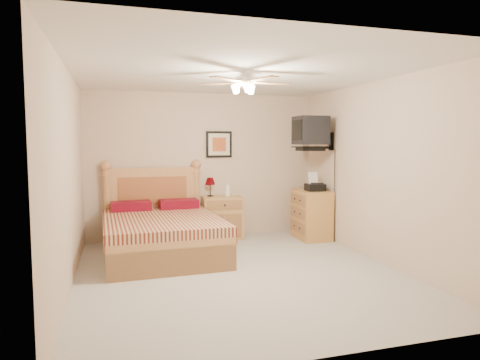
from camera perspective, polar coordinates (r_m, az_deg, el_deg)
name	(u,v)px	position (r m, az deg, el deg)	size (l,w,h in m)	color
floor	(240,273)	(5.56, -0.01, -12.27)	(4.50, 4.50, 0.00)	#AAA69A
ceiling	(240,73)	(5.37, -0.01, 14.10)	(4.00, 4.50, 0.04)	white
wall_back	(204,166)	(7.50, -4.85, 1.93)	(4.00, 0.04, 2.50)	#CCB296
wall_front	(325,197)	(3.24, 11.28, -2.20)	(4.00, 0.04, 2.50)	#CCB296
wall_left	(68,179)	(5.13, -21.96, 0.17)	(0.04, 4.50, 2.50)	#CCB296
wall_right	(379,172)	(6.19, 18.06, 1.05)	(0.04, 4.50, 2.50)	#CCB296
bed	(162,209)	(6.32, -10.40, -3.88)	(1.61, 2.11, 1.37)	#C27E41
nightstand	(222,217)	(7.43, -2.37, -4.99)	(0.67, 0.50, 0.73)	tan
table_lamp	(210,187)	(7.40, -4.00, -0.93)	(0.17, 0.17, 0.32)	#520208
lotion_bottle	(228,189)	(7.36, -1.67, -1.27)	(0.09, 0.09, 0.24)	white
framed_picture	(219,144)	(7.53, -2.82, 4.77)	(0.46, 0.04, 0.46)	black
dresser	(312,215)	(7.46, 9.52, -4.57)	(0.49, 0.71, 0.84)	#9F5F30
fax_machine	(315,182)	(7.34, 9.98, -0.22)	(0.29, 0.31, 0.31)	black
magazine_lower	(304,189)	(7.59, 8.52, -1.13)	(0.18, 0.24, 0.02)	beige
magazine_upper	(304,187)	(7.58, 8.47, -0.99)	(0.18, 0.24, 0.02)	tan
wall_tv	(319,133)	(7.21, 10.46, 6.19)	(0.56, 0.46, 0.58)	black
ceiling_fan	(245,82)	(5.16, 0.63, 12.90)	(1.14, 1.14, 0.28)	white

